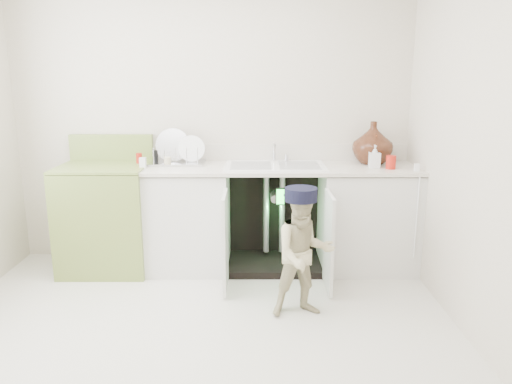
# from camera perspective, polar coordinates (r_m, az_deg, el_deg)

# --- Properties ---
(ground) EXTENTS (3.50, 3.50, 0.00)m
(ground) POSITION_cam_1_polar(r_m,az_deg,el_deg) (3.41, -6.78, -15.91)
(ground) COLOR beige
(ground) RESTS_ON ground
(room_shell) EXTENTS (6.00, 5.50, 1.26)m
(room_shell) POSITION_cam_1_polar(r_m,az_deg,el_deg) (3.01, -7.43, 5.37)
(room_shell) COLOR beige
(room_shell) RESTS_ON ground
(counter_run) EXTENTS (2.44, 1.02, 1.26)m
(counter_run) POSITION_cam_1_polar(r_m,az_deg,el_deg) (4.33, 2.60, -2.45)
(counter_run) COLOR silver
(counter_run) RESTS_ON ground
(avocado_stove) EXTENTS (0.73, 0.65, 1.14)m
(avocado_stove) POSITION_cam_1_polar(r_m,az_deg,el_deg) (4.49, -16.69, -2.61)
(avocado_stove) COLOR olive
(avocado_stove) RESTS_ON ground
(repair_worker) EXTENTS (0.50, 0.78, 0.92)m
(repair_worker) POSITION_cam_1_polar(r_m,az_deg,el_deg) (3.48, 5.48, -6.84)
(repair_worker) COLOR beige
(repair_worker) RESTS_ON ground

